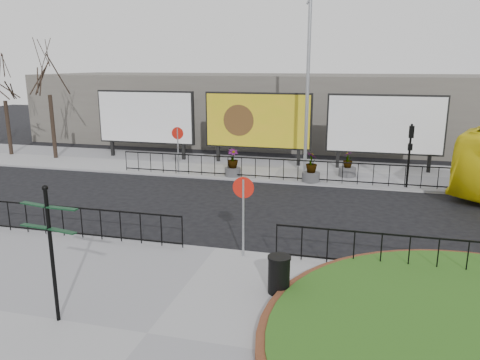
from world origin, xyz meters
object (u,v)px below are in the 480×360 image
(fingerpost_sign, at_px, (50,241))
(litter_bin, at_px, (279,274))
(planter_b, at_px, (311,170))
(planter_c, at_px, (347,168))
(lamp_post, at_px, (308,83))
(billboard_mid, at_px, (258,121))
(planter_a, at_px, (233,165))

(fingerpost_sign, relative_size, litter_bin, 3.23)
(litter_bin, xyz_separation_m, planter_b, (-0.45, 11.84, 0.08))
(planter_c, bearing_deg, fingerpost_sign, -110.23)
(planter_b, distance_m, planter_c, 2.34)
(litter_bin, height_order, planter_c, planter_c)
(litter_bin, bearing_deg, lamp_post, 93.99)
(billboard_mid, xyz_separation_m, planter_a, (-0.56, -3.42, -1.91))
(planter_a, bearing_deg, fingerpost_sign, -90.54)
(lamp_post, distance_m, planter_a, 5.65)
(planter_a, bearing_deg, litter_bin, -69.43)
(lamp_post, distance_m, fingerpost_sign, 16.66)
(lamp_post, relative_size, planter_c, 7.09)
(billboard_mid, bearing_deg, planter_b, -45.58)
(billboard_mid, relative_size, lamp_post, 0.67)
(billboard_mid, height_order, lamp_post, lamp_post)
(billboard_mid, height_order, planter_c, billboard_mid)
(billboard_mid, height_order, planter_a, billboard_mid)
(litter_bin, distance_m, planter_c, 13.50)
(fingerpost_sign, xyz_separation_m, planter_b, (4.19, 14.40, -1.34))
(billboard_mid, relative_size, litter_bin, 6.28)
(planter_a, bearing_deg, planter_c, 14.08)
(litter_bin, bearing_deg, planter_b, 92.15)
(litter_bin, relative_size, planter_a, 0.70)
(litter_bin, relative_size, planter_c, 0.76)
(billboard_mid, xyz_separation_m, litter_bin, (3.95, -15.42, -1.98))
(billboard_mid, xyz_separation_m, lamp_post, (3.01, -1.97, 2.23))
(billboard_mid, relative_size, planter_c, 4.76)
(fingerpost_sign, distance_m, planter_c, 17.12)
(planter_b, bearing_deg, planter_a, 177.82)
(lamp_post, xyz_separation_m, litter_bin, (0.94, -13.44, -4.21))
(fingerpost_sign, height_order, planter_c, fingerpost_sign)
(billboard_mid, relative_size, planter_b, 4.20)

